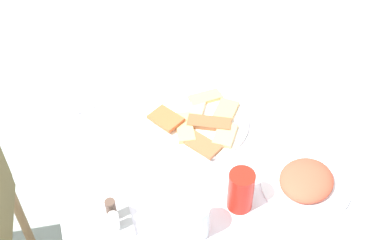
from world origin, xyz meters
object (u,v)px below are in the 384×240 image
object	(u,v)px
paper_napkin	(75,95)
spoon	(69,95)
soda_can	(241,191)
drinking_glass	(195,219)
dining_table	(187,148)
fork	(80,93)
condiment_caddy	(113,220)
salad_plate_greens	(306,182)
pide_platter	(201,122)

from	to	relation	value
paper_napkin	spoon	distance (m)	0.02
soda_can	spoon	size ratio (longest dim) A/B	0.65
drinking_glass	spoon	distance (m)	0.63
dining_table	spoon	bearing A→B (deg)	51.75
dining_table	paper_napkin	xyz separation A→B (m)	(0.25, 0.30, 0.08)
fork	condiment_caddy	distance (m)	0.51
paper_napkin	fork	distance (m)	0.02
salad_plate_greens	condiment_caddy	size ratio (longest dim) A/B	2.64
fork	spoon	bearing A→B (deg)	73.92
pide_platter	salad_plate_greens	xyz separation A→B (m)	(-0.30, -0.20, 0.01)
paper_napkin	condiment_caddy	bearing A→B (deg)	-176.91
salad_plate_greens	condiment_caddy	distance (m)	0.51
fork	drinking_glass	bearing A→B (deg)	-177.46
condiment_caddy	drinking_glass	bearing A→B (deg)	-111.44
dining_table	soda_can	size ratio (longest dim) A/B	9.31
drinking_glass	condiment_caddy	xyz separation A→B (m)	(0.07, 0.19, -0.03)
spoon	dining_table	bearing A→B (deg)	-139.92
spoon	pide_platter	bearing A→B (deg)	-135.56
soda_can	condiment_caddy	bearing A→B (deg)	83.80
dining_table	paper_napkin	bearing A→B (deg)	50.10
dining_table	pide_platter	world-z (taller)	pide_platter
drinking_glass	spoon	world-z (taller)	drinking_glass
salad_plate_greens	fork	bearing A→B (deg)	43.71
paper_napkin	spoon	size ratio (longest dim) A/B	0.68
soda_can	drinking_glass	xyz separation A→B (m)	(-0.04, 0.13, -0.01)
pide_platter	spoon	size ratio (longest dim) A/B	1.61
pide_platter	salad_plate_greens	bearing A→B (deg)	-147.06
condiment_caddy	soda_can	bearing A→B (deg)	-96.20
drinking_glass	condiment_caddy	bearing A→B (deg)	68.56
pide_platter	condiment_caddy	distance (m)	0.42
dining_table	salad_plate_greens	xyz separation A→B (m)	(-0.30, -0.24, 0.10)
salad_plate_greens	paper_napkin	size ratio (longest dim) A/B	1.90
dining_table	pide_platter	distance (m)	0.10
salad_plate_greens	paper_napkin	xyz separation A→B (m)	(0.54, 0.54, -0.02)
pide_platter	soda_can	world-z (taller)	soda_can
pide_platter	condiment_caddy	world-z (taller)	condiment_caddy
dining_table	paper_napkin	size ratio (longest dim) A/B	9.01
soda_can	drinking_glass	size ratio (longest dim) A/B	1.19
dining_table	condiment_caddy	bearing A→B (deg)	134.68
drinking_glass	condiment_caddy	size ratio (longest dim) A/B	1.13
paper_napkin	salad_plate_greens	bearing A→B (deg)	-135.31
paper_napkin	condiment_caddy	world-z (taller)	condiment_caddy
soda_can	condiment_caddy	size ratio (longest dim) A/B	1.34
condiment_caddy	fork	bearing A→B (deg)	1.09
fork	spoon	size ratio (longest dim) A/B	0.91
salad_plate_greens	condiment_caddy	xyz separation A→B (m)	(0.03, 0.51, 0.01)
pide_platter	fork	distance (m)	0.41
salad_plate_greens	drinking_glass	world-z (taller)	drinking_glass
dining_table	paper_napkin	world-z (taller)	paper_napkin
salad_plate_greens	soda_can	xyz separation A→B (m)	(-0.00, 0.19, 0.04)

